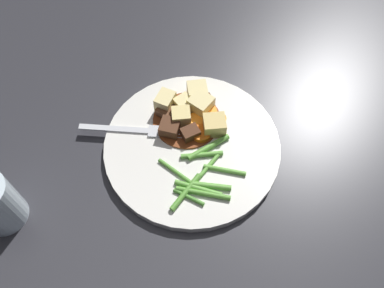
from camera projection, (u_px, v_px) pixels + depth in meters
The scene contains 29 objects.
ground_plane at pixel (192, 149), 0.66m from camera, with size 3.00×3.00×0.00m, color #2D2D33.
dinner_plate at pixel (192, 146), 0.65m from camera, with size 0.28×0.28×0.02m, color white.
stew_sauce at pixel (190, 119), 0.67m from camera, with size 0.11×0.11×0.00m, color brown.
carrot_slice_0 at pixel (195, 122), 0.66m from camera, with size 0.03×0.03×0.01m, color orange.
carrot_slice_1 at pixel (209, 112), 0.67m from camera, with size 0.03×0.03×0.01m, color orange.
carrot_slice_2 at pixel (218, 120), 0.66m from camera, with size 0.03×0.03×0.01m, color orange.
carrot_slice_3 at pixel (194, 103), 0.68m from camera, with size 0.02×0.02×0.01m, color orange.
carrot_slice_4 at pixel (201, 134), 0.65m from camera, with size 0.03×0.03×0.01m, color orange.
potato_chunk_0 at pixel (165, 102), 0.67m from camera, with size 0.03×0.03×0.03m, color #EAD68C.
potato_chunk_1 at pixel (197, 92), 0.68m from camera, with size 0.03×0.03×0.03m, color #EAD68C.
potato_chunk_2 at pixel (201, 105), 0.67m from camera, with size 0.03×0.03×0.03m, color #EAD68C.
potato_chunk_3 at pixel (181, 117), 0.66m from camera, with size 0.03×0.03×0.03m, color #E5CC7A.
potato_chunk_4 at pixel (214, 125), 0.65m from camera, with size 0.03×0.03×0.03m, color #DBBC6B.
potato_chunk_5 at pixel (185, 105), 0.67m from camera, with size 0.03×0.03×0.03m, color #EAD68C.
meat_chunk_0 at pixel (207, 101), 0.68m from camera, with size 0.02×0.02×0.02m, color brown.
meat_chunk_1 at pixel (191, 133), 0.64m from camera, with size 0.02×0.03×0.02m, color #4C2B19.
meat_chunk_2 at pixel (166, 111), 0.67m from camera, with size 0.03×0.03×0.02m, color #56331E.
meat_chunk_3 at pixel (170, 128), 0.65m from camera, with size 0.03×0.03×0.02m, color #4C2B19.
green_bean_0 at pixel (189, 197), 0.59m from camera, with size 0.01×0.01×0.05m, color #4C8E33.
green_bean_1 at pixel (212, 186), 0.60m from camera, with size 0.01×0.01×0.06m, color #66AD42.
green_bean_2 at pixel (198, 188), 0.60m from camera, with size 0.01×0.01×0.07m, color #66AD42.
green_bean_3 at pixel (186, 192), 0.60m from camera, with size 0.01×0.01×0.07m, color #599E38.
green_bean_4 at pixel (225, 170), 0.62m from camera, with size 0.01×0.01×0.07m, color #66AD42.
green_bean_5 at pixel (201, 194), 0.60m from camera, with size 0.01×0.01×0.08m, color #599E38.
green_bean_6 at pixel (209, 147), 0.64m from camera, with size 0.01×0.01×0.08m, color #66AD42.
green_bean_7 at pixel (205, 170), 0.62m from camera, with size 0.01×0.01×0.07m, color #66AD42.
green_bean_8 at pixel (179, 174), 0.61m from camera, with size 0.01×0.01×0.08m, color #599E38.
green_bean_9 at pixel (202, 155), 0.63m from camera, with size 0.01×0.01×0.07m, color #66AD42.
fork at pixel (136, 130), 0.66m from camera, with size 0.06×0.17×0.00m.
Camera 1 is at (-0.33, 0.06, 0.57)m, focal length 37.61 mm.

